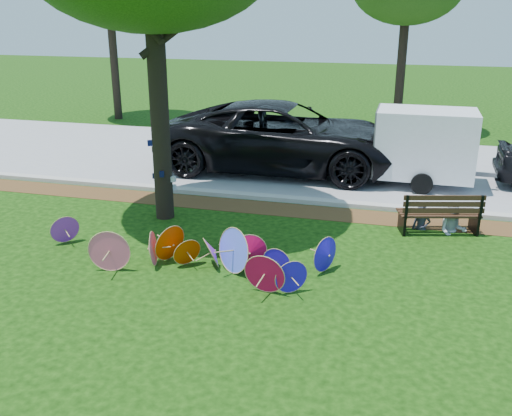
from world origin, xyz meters
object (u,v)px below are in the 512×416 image
at_px(black_van, 284,137).
at_px(cargo_trailer, 425,143).
at_px(parasol_pile, 208,252).
at_px(park_bench, 439,212).
at_px(person_left, 423,206).
at_px(person_right, 455,205).

bearing_deg(black_van, cargo_trailer, -99.29).
height_order(parasol_pile, park_bench, park_bench).
bearing_deg(black_van, park_bench, -134.45).
bearing_deg(cargo_trailer, black_van, 172.44).
relative_size(parasol_pile, black_van, 0.82).
xyz_separation_m(parasol_pile, black_van, (-0.10, 7.51, 0.69)).
xyz_separation_m(cargo_trailer, person_left, (-0.03, -3.61, -0.67)).
xyz_separation_m(parasol_pile, person_left, (4.09, 3.31, 0.20)).
distance_m(person_left, person_right, 0.70).
bearing_deg(person_left, person_right, 0.15).
bearing_deg(person_right, person_left, 177.15).
bearing_deg(park_bench, person_left, 157.58).
xyz_separation_m(black_van, park_bench, (4.54, -4.25, -0.58)).
height_order(cargo_trailer, person_left, cargo_trailer).
xyz_separation_m(park_bench, person_left, (-0.35, 0.05, 0.09)).
distance_m(parasol_pile, cargo_trailer, 8.11).
distance_m(cargo_trailer, person_right, 3.72).
relative_size(black_van, person_left, 6.63).
relative_size(cargo_trailer, person_left, 2.34).
height_order(black_van, person_right, black_van).
distance_m(park_bench, person_left, 0.37).
relative_size(black_van, cargo_trailer, 2.83).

